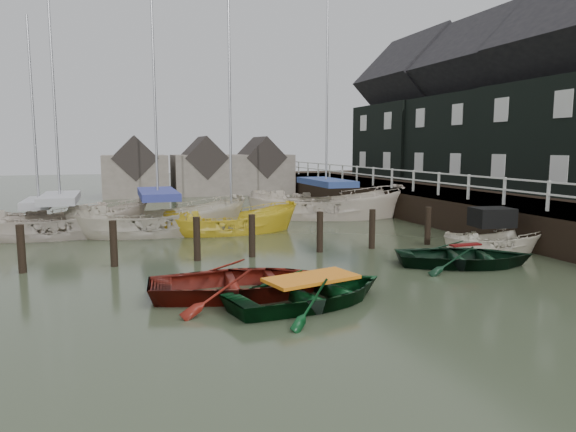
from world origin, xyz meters
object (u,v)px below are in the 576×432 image
object	(u,v)px
rowboat_green	(311,303)
sailboat_b	(159,232)
motorboat	(494,249)
rowboat_red	(244,295)
sailboat_d	(326,216)
sailboat_c	(232,232)
rowboat_dkgreen	(465,265)
sailboat_e	(41,232)
sailboat_a	(62,235)

from	to	relation	value
rowboat_green	sailboat_b	xyz separation A→B (m)	(-2.53, 10.99, 0.06)
motorboat	rowboat_red	bearing A→B (deg)	112.20
rowboat_green	sailboat_d	world-z (taller)	sailboat_d
rowboat_red	sailboat_d	size ratio (longest dim) A/B	0.36
rowboat_red	motorboat	xyz separation A→B (m)	(9.31, 2.21, 0.12)
sailboat_d	rowboat_red	bearing A→B (deg)	169.82
rowboat_green	sailboat_c	distance (m)	10.38
rowboat_dkgreen	sailboat_d	world-z (taller)	sailboat_d
motorboat	sailboat_e	bearing A→B (deg)	67.42
rowboat_green	rowboat_dkgreen	xyz separation A→B (m)	(5.82, 2.07, 0.00)
sailboat_b	sailboat_e	distance (m)	4.97
rowboat_green	sailboat_b	size ratio (longest dim) A/B	0.34
motorboat	sailboat_d	bearing A→B (deg)	20.25
rowboat_green	motorboat	xyz separation A→B (m)	(8.00, 3.36, 0.12)
sailboat_a	sailboat_c	bearing A→B (deg)	-99.28
rowboat_dkgreen	sailboat_a	size ratio (longest dim) A/B	0.34
sailboat_a	sailboat_e	xyz separation A→B (m)	(-0.92, 1.06, 0.00)
rowboat_red	sailboat_b	distance (m)	9.92
rowboat_red	motorboat	distance (m)	9.57
rowboat_red	motorboat	world-z (taller)	motorboat
sailboat_d	sailboat_e	world-z (taller)	sailboat_d
sailboat_a	sailboat_b	world-z (taller)	sailboat_b
sailboat_c	sailboat_a	bearing A→B (deg)	80.00
rowboat_dkgreen	sailboat_a	bearing A→B (deg)	72.64
sailboat_d	sailboat_e	distance (m)	13.21
motorboat	sailboat_c	xyz separation A→B (m)	(-7.58, 7.01, -0.10)
rowboat_dkgreen	sailboat_b	world-z (taller)	sailboat_b
sailboat_d	sailboat_e	xyz separation A→B (m)	(-13.19, -0.70, 0.01)
rowboat_dkgreen	motorboat	distance (m)	2.53
rowboat_green	motorboat	world-z (taller)	motorboat
rowboat_red	rowboat_green	distance (m)	1.73
sailboat_b	sailboat_d	xyz separation A→B (m)	(8.51, 2.36, -0.00)
rowboat_red	motorboat	bearing A→B (deg)	-71.12
rowboat_red	sailboat_a	xyz separation A→B (m)	(-4.99, 10.44, 0.06)
sailboat_c	sailboat_e	world-z (taller)	sailboat_c
rowboat_red	rowboat_dkgreen	bearing A→B (deg)	-77.07
rowboat_dkgreen	sailboat_e	world-z (taller)	sailboat_e
rowboat_red	rowboat_dkgreen	xyz separation A→B (m)	(7.13, 0.93, 0.00)
rowboat_dkgreen	sailboat_b	xyz separation A→B (m)	(-8.35, 8.92, 0.06)
rowboat_green	motorboat	distance (m)	8.68
motorboat	sailboat_b	world-z (taller)	sailboat_b
rowboat_green	sailboat_c	bearing A→B (deg)	-15.66
rowboat_green	sailboat_d	distance (m)	14.63
rowboat_red	sailboat_d	world-z (taller)	sailboat_d
sailboat_e	sailboat_d	bearing A→B (deg)	-99.81
rowboat_green	sailboat_e	bearing A→B (deg)	16.35
motorboat	sailboat_b	distance (m)	13.00
rowboat_red	rowboat_green	world-z (taller)	rowboat_red
rowboat_dkgreen	sailboat_e	xyz separation A→B (m)	(-13.04, 10.57, 0.07)
sailboat_b	sailboat_e	world-z (taller)	sailboat_b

